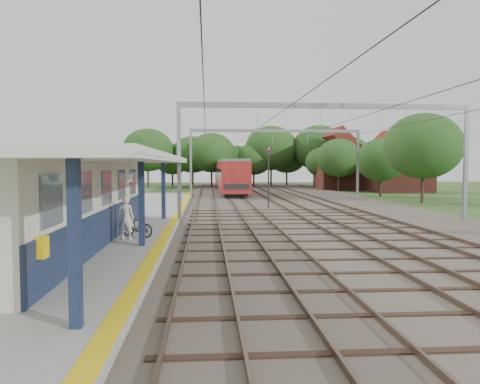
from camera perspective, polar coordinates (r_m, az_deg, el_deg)
name	(u,v)px	position (r m, az deg, el deg)	size (l,w,h in m)	color
ground	(338,295)	(12.84, 11.83, -12.24)	(160.00, 160.00, 0.00)	#2D4C1E
ballast_bed	(289,202)	(42.67, 5.96, -1.23)	(18.00, 90.00, 0.10)	#473D33
platform	(133,224)	(26.41, -12.95, -3.83)	(5.00, 52.00, 0.35)	gray
yellow_stripe	(174,220)	(26.13, -8.07, -3.46)	(0.45, 52.00, 0.01)	yellow
station_building	(69,200)	(19.70, -20.13, -0.90)	(3.41, 18.00, 3.40)	beige
canopy	(90,159)	(18.41, -17.77, 3.84)	(6.40, 20.00, 3.44)	#121E3A
rail_tracks	(261,201)	(42.30, 2.62, -1.08)	(11.80, 88.00, 0.15)	brown
catenary_system	(292,139)	(37.84, 6.34, 6.47)	(17.22, 88.00, 7.00)	gray
tree_band	(256,155)	(69.41, 1.94, 4.56)	(31.72, 30.88, 8.82)	#382619
house_near	(399,168)	(62.83, 18.82, 2.75)	(7.00, 6.12, 7.89)	brown
house_far	(347,166)	(66.77, 12.86, 3.08)	(8.00, 6.12, 8.66)	brown
person	(126,218)	(19.77, -13.70, -3.07)	(0.66, 0.43, 1.81)	silver
bicycle	(137,226)	(20.40, -12.41, -4.12)	(0.44, 1.54, 0.93)	black
train	(228,174)	(64.35, -1.47, 2.23)	(3.00, 37.29, 3.93)	black
signal_post	(269,168)	(36.24, 3.50, 2.89)	(0.37, 0.31, 4.82)	black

